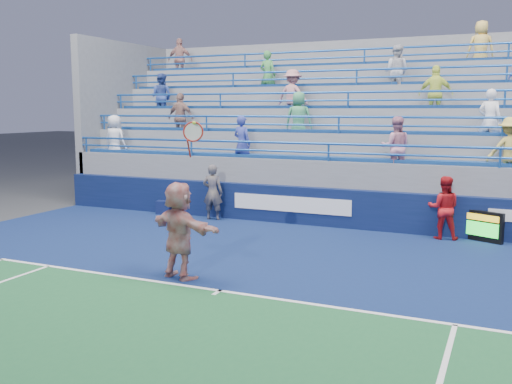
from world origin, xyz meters
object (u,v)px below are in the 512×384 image
at_px(judge_chair, 164,206).
at_px(tennis_player, 179,230).
at_px(line_judge, 213,192).
at_px(serve_speed_board, 481,226).
at_px(ball_girl, 444,208).

relative_size(judge_chair, tennis_player, 0.25).
height_order(tennis_player, line_judge, tennis_player).
distance_m(tennis_player, line_judge, 6.04).
relative_size(serve_speed_board, ball_girl, 0.66).
bearing_deg(line_judge, tennis_player, 102.44).
distance_m(judge_chair, line_judge, 2.01).
bearing_deg(line_judge, serve_speed_board, 172.07).
bearing_deg(ball_girl, serve_speed_board, 179.42).
bearing_deg(serve_speed_board, tennis_player, -132.21).
height_order(serve_speed_board, ball_girl, ball_girl).
bearing_deg(judge_chair, ball_girl, -0.84).
height_order(serve_speed_board, tennis_player, tennis_player).
xyz_separation_m(serve_speed_board, judge_chair, (-9.46, 0.02, -0.15)).
xyz_separation_m(judge_chair, line_judge, (1.90, -0.25, 0.60)).
height_order(judge_chair, line_judge, line_judge).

